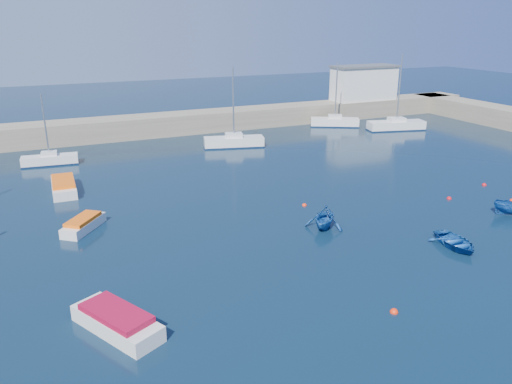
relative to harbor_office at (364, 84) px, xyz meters
name	(u,v)px	position (x,y,z in m)	size (l,w,h in m)	color
ground	(405,292)	(-30.00, -46.00, -5.10)	(220.00, 220.00, 0.00)	#0B2033
back_wall	(178,123)	(-30.00, 0.00, -3.80)	(96.00, 4.50, 2.60)	gray
right_arm	(499,116)	(14.00, -14.00, -3.80)	(4.50, 32.00, 2.60)	gray
harbor_office	(364,84)	(0.00, 0.00, 0.00)	(10.00, 4.00, 5.00)	silver
sailboat_5	(50,160)	(-46.73, -9.91, -4.52)	(5.73, 2.11, 7.47)	silver
sailboat_6	(234,141)	(-26.12, -10.52, -4.42)	(7.38, 3.68, 9.38)	silver
sailboat_7	(335,122)	(-8.32, -5.02, -4.43)	(6.86, 4.92, 8.99)	silver
sailboat_8	(396,125)	(-1.89, -10.65, -4.41)	(8.18, 4.01, 10.31)	silver
motorboat_0	(117,321)	(-45.37, -43.12, -4.56)	(3.96, 5.39, 1.15)	silver
motorboat_1	(84,224)	(-45.46, -29.40, -4.65)	(3.52, 3.97, 0.97)	silver
motorboat_2	(64,186)	(-46.10, -19.71, -4.56)	(2.08, 5.59, 1.14)	silver
dinghy_center	(456,242)	(-23.04, -42.74, -4.73)	(2.58, 3.62, 0.75)	#154892
dinghy_left	(325,217)	(-29.31, -36.29, -4.25)	(2.80, 3.24, 1.71)	#154892
buoy_0	(394,312)	(-31.92, -47.42, -5.10)	(0.44, 0.44, 0.44)	#FF2E0D
buoy_1	(449,199)	(-16.24, -35.28, -5.10)	(0.42, 0.42, 0.42)	red
buoy_2	(512,201)	(-11.80, -37.88, -5.10)	(0.42, 0.42, 0.42)	#FF2E0D
buoy_3	(304,206)	(-28.34, -31.61, -5.10)	(0.39, 0.39, 0.39)	#FF2E0D
buoy_4	(484,185)	(-10.51, -33.79, -5.10)	(0.42, 0.42, 0.42)	red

